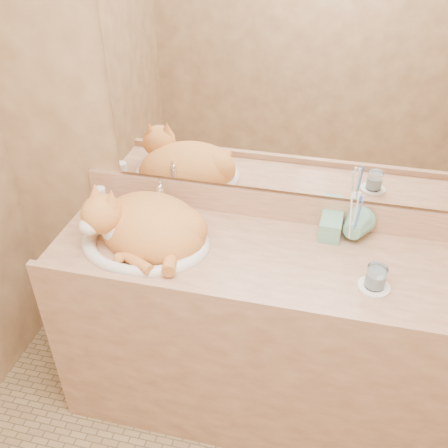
% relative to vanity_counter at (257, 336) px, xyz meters
% --- Properties ---
extents(wall_back, '(2.40, 0.02, 2.50)m').
position_rel_vanity_counter_xyz_m(wall_back, '(0.00, 0.28, 0.82)').
color(wall_back, olive).
rests_on(wall_back, ground).
extents(vanity_counter, '(1.60, 0.55, 0.85)m').
position_rel_vanity_counter_xyz_m(vanity_counter, '(0.00, 0.00, 0.00)').
color(vanity_counter, '#8E5C3F').
rests_on(vanity_counter, floor).
extents(mirror, '(1.30, 0.02, 0.80)m').
position_rel_vanity_counter_xyz_m(mirror, '(0.00, 0.26, 0.97)').
color(mirror, white).
rests_on(mirror, wall_back).
extents(sink_basin, '(0.50, 0.42, 0.15)m').
position_rel_vanity_counter_xyz_m(sink_basin, '(-0.45, -0.02, 0.50)').
color(sink_basin, white).
rests_on(sink_basin, vanity_counter).
extents(faucet, '(0.06, 0.12, 0.16)m').
position_rel_vanity_counter_xyz_m(faucet, '(-0.45, 0.17, 0.51)').
color(faucet, silver).
rests_on(faucet, vanity_counter).
extents(cat, '(0.54, 0.49, 0.24)m').
position_rel_vanity_counter_xyz_m(cat, '(-0.45, -0.00, 0.50)').
color(cat, '#C46E2D').
rests_on(cat, sink_basin).
extents(soap_dispenser, '(0.09, 0.09, 0.18)m').
position_rel_vanity_counter_xyz_m(soap_dispenser, '(0.23, 0.13, 0.52)').
color(soap_dispenser, '#6CAD8F').
rests_on(soap_dispenser, vanity_counter).
extents(toothbrush_cup, '(0.15, 0.15, 0.11)m').
position_rel_vanity_counter_xyz_m(toothbrush_cup, '(0.31, 0.15, 0.48)').
color(toothbrush_cup, '#6CAD8F').
rests_on(toothbrush_cup, vanity_counter).
extents(toothbrushes, '(0.04, 0.04, 0.23)m').
position_rel_vanity_counter_xyz_m(toothbrushes, '(0.31, 0.15, 0.56)').
color(toothbrushes, white).
rests_on(toothbrushes, toothbrush_cup).
extents(saucer, '(0.11, 0.11, 0.01)m').
position_rel_vanity_counter_xyz_m(saucer, '(0.40, -0.08, 0.43)').
color(saucer, white).
rests_on(saucer, vanity_counter).
extents(water_glass, '(0.07, 0.07, 0.08)m').
position_rel_vanity_counter_xyz_m(water_glass, '(0.40, -0.08, 0.48)').
color(water_glass, white).
rests_on(water_glass, saucer).
extents(lotion_bottle, '(0.05, 0.05, 0.11)m').
position_rel_vanity_counter_xyz_m(lotion_bottle, '(-0.70, 0.14, 0.48)').
color(lotion_bottle, white).
rests_on(lotion_bottle, vanity_counter).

